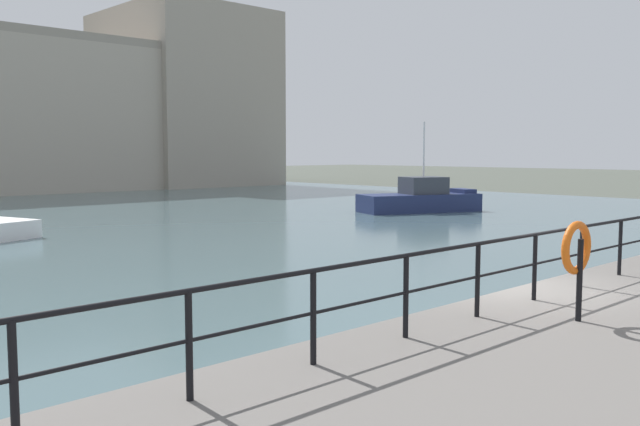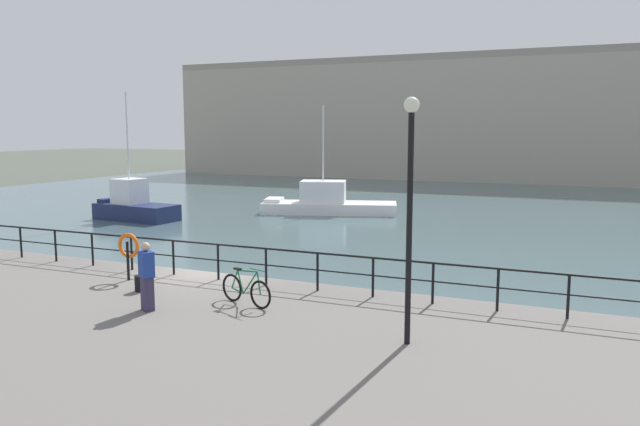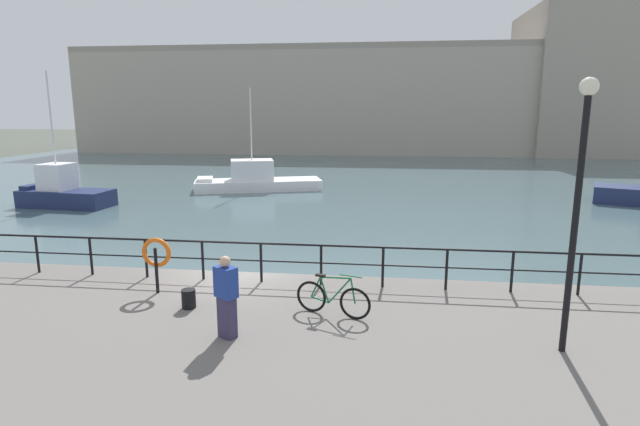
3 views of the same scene
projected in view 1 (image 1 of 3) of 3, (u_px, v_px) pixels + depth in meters
name	position (u px, v px, depth m)	size (l,w,h in m)	color
ground_plane	(515.00, 346.00, 11.97)	(240.00, 240.00, 0.00)	#4C5147
moored_harbor_tender	(421.00, 199.00, 38.74)	(7.26, 4.80, 5.09)	navy
quay_railing	(560.00, 249.00, 11.30)	(24.00, 0.07, 1.08)	black
life_ring_stand	(577.00, 251.00, 9.43)	(0.75, 0.16, 1.40)	black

